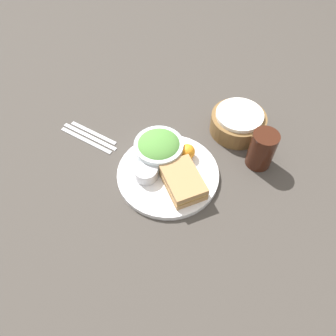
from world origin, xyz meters
name	(u,v)px	position (x,y,z in m)	size (l,w,h in m)	color
ground_plane	(168,176)	(0.00, 0.00, 0.00)	(4.00, 4.00, 0.00)	#3D3833
plate	(168,174)	(0.00, 0.00, 0.01)	(0.28, 0.28, 0.02)	silver
sandwich	(181,182)	(0.06, 0.00, 0.04)	(0.15, 0.13, 0.04)	#A37A4C
salad_bowl	(159,148)	(-0.06, 0.02, 0.05)	(0.14, 0.14, 0.07)	silver
dressing_cup	(146,173)	(-0.03, -0.05, 0.03)	(0.06, 0.06, 0.04)	#B7B7BC
orange_wedge	(187,152)	(-0.01, 0.08, 0.04)	(0.04, 0.04, 0.04)	orange
drink_glass	(262,150)	(0.13, 0.23, 0.06)	(0.07, 0.07, 0.12)	#38190F
bread_basket	(238,122)	(0.01, 0.28, 0.03)	(0.17, 0.17, 0.07)	brown
fork	(86,140)	(-0.26, -0.10, 0.00)	(0.19, 0.01, 0.01)	#B2B2B7
knife	(90,136)	(-0.27, -0.09, 0.00)	(0.20, 0.01, 0.01)	#B2B2B7
spoon	(93,133)	(-0.27, -0.07, 0.00)	(0.17, 0.01, 0.01)	#B2B2B7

